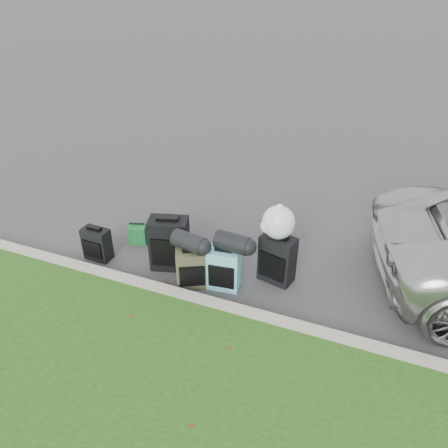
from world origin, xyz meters
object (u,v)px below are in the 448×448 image
at_px(suitcase_teal, 224,269).
at_px(suitcase_olive, 192,268).
at_px(tote_navy, 163,230).
at_px(suitcase_large_black_right, 277,259).
at_px(suitcase_large_black_left, 169,243).
at_px(tote_green, 138,234).
at_px(suitcase_small_black, 97,244).

bearing_deg(suitcase_teal, suitcase_olive, -171.28).
bearing_deg(suitcase_teal, tote_navy, 143.40).
bearing_deg(suitcase_large_black_right, tote_navy, -176.69).
bearing_deg(suitcase_large_black_left, suitcase_large_black_right, -6.35).
relative_size(suitcase_large_black_right, tote_green, 2.33).
height_order(suitcase_olive, tote_green, suitcase_olive).
xyz_separation_m(suitcase_large_black_right, tote_green, (-2.30, 0.09, -0.20)).
bearing_deg(suitcase_olive, suitcase_teal, -10.37).
relative_size(suitcase_olive, tote_green, 1.88).
bearing_deg(tote_navy, suitcase_olive, -19.22).
bearing_deg(tote_green, suitcase_large_black_right, -20.89).
bearing_deg(tote_navy, suitcase_large_black_left, -29.38).
bearing_deg(suitcase_small_black, suitcase_large_black_right, 12.32).
bearing_deg(tote_navy, suitcase_large_black_right, 14.90).
height_order(suitcase_large_black_left, tote_green, suitcase_large_black_left).
height_order(suitcase_large_black_left, suitcase_large_black_right, suitcase_large_black_left).
distance_m(suitcase_olive, suitcase_teal, 0.44).
distance_m(suitcase_large_black_left, tote_navy, 0.77).
xyz_separation_m(suitcase_small_black, suitcase_teal, (2.01, 0.07, 0.05)).
height_order(suitcase_small_black, suitcase_teal, suitcase_teal).
distance_m(suitcase_teal, tote_green, 1.76).
xyz_separation_m(suitcase_large_black_left, suitcase_large_black_right, (1.53, 0.27, -0.04)).
bearing_deg(suitcase_olive, tote_navy, 110.00).
distance_m(suitcase_large_black_left, suitcase_teal, 0.92).
distance_m(suitcase_small_black, suitcase_teal, 2.01).
xyz_separation_m(suitcase_small_black, tote_navy, (0.67, 0.82, -0.08)).
bearing_deg(suitcase_large_black_left, suitcase_olive, -46.29).
relative_size(suitcase_olive, tote_navy, 1.66).
xyz_separation_m(suitcase_teal, tote_navy, (-1.34, 0.75, -0.13)).
relative_size(suitcase_large_black_left, tote_green, 2.61).
distance_m(suitcase_large_black_right, tote_green, 2.31).
xyz_separation_m(suitcase_small_black, suitcase_olive, (1.59, -0.05, 0.03)).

